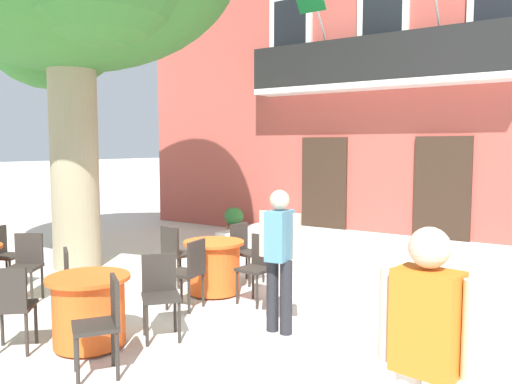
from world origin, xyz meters
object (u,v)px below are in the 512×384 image
(cafe_chair_middle_0, at_px, (160,290))
(pedestrian_mid_plaza, at_px, (279,253))
(cafe_chair_front_0, at_px, (244,248))
(cafe_chair_front_3, at_px, (258,264))
(cafe_table_middle, at_px, (89,310))
(cafe_chair_front_1, at_px, (175,251))
(cafe_chair_near_tree_1, at_px, (26,262))
(pedestrian_near_entrance, at_px, (426,362))
(cafe_chair_middle_1, at_px, (76,281))
(ground_planter_left, at_px, (234,220))
(cafe_chair_near_tree_2, at_px, (3,252))
(cafe_chair_middle_3, at_px, (104,319))
(cafe_chair_front_2, at_px, (190,269))
(cafe_chair_middle_2, at_px, (10,303))
(cafe_table_front, at_px, (214,267))

(cafe_chair_middle_0, xyz_separation_m, pedestrian_mid_plaza, (1.01, 0.85, 0.39))
(cafe_chair_front_0, relative_size, cafe_chair_front_3, 1.00)
(cafe_table_middle, bearing_deg, cafe_chair_front_1, 111.56)
(cafe_chair_near_tree_1, xyz_separation_m, cafe_chair_middle_0, (2.48, 0.05, 0.00))
(cafe_chair_front_3, relative_size, pedestrian_near_entrance, 0.54)
(cafe_chair_middle_1, distance_m, pedestrian_mid_plaza, 2.42)
(cafe_table_middle, xyz_separation_m, cafe_chair_middle_1, (-0.67, 0.34, 0.14))
(cafe_chair_near_tree_1, relative_size, ground_planter_left, 1.40)
(cafe_chair_near_tree_2, xyz_separation_m, cafe_chair_middle_3, (3.64, -1.13, 0.00))
(cafe_chair_near_tree_2, distance_m, cafe_chair_middle_3, 3.81)
(cafe_chair_near_tree_2, relative_size, cafe_chair_front_3, 1.00)
(cafe_chair_front_0, xyz_separation_m, cafe_chair_front_2, (0.20, -1.48, 0.00))
(cafe_chair_middle_3, distance_m, cafe_chair_front_0, 3.47)
(cafe_chair_middle_0, height_order, cafe_chair_middle_2, same)
(cafe_table_front, bearing_deg, cafe_chair_near_tree_2, -152.26)
(cafe_chair_near_tree_1, relative_size, cafe_chair_front_2, 1.00)
(cafe_chair_front_1, height_order, cafe_chair_front_3, same)
(cafe_chair_near_tree_1, xyz_separation_m, cafe_chair_front_1, (1.17, 1.69, 0.00))
(cafe_chair_front_3, bearing_deg, cafe_table_front, -178.75)
(cafe_chair_middle_0, bearing_deg, cafe_chair_middle_2, -127.47)
(cafe_chair_middle_1, distance_m, pedestrian_near_entrance, 4.47)
(cafe_chair_middle_3, bearing_deg, cafe_chair_near_tree_1, 161.22)
(cafe_chair_front_0, xyz_separation_m, pedestrian_near_entrance, (3.81, -3.67, 0.43))
(cafe_chair_front_3, relative_size, pedestrian_mid_plaza, 0.56)
(cafe_chair_front_3, bearing_deg, cafe_chair_front_2, -127.15)
(cafe_chair_middle_0, relative_size, ground_planter_left, 1.40)
(cafe_chair_middle_0, relative_size, cafe_chair_front_2, 1.00)
(cafe_chair_near_tree_1, xyz_separation_m, cafe_chair_front_2, (2.11, 0.96, 0.00))
(cafe_chair_front_0, bearing_deg, cafe_chair_middle_2, -95.51)
(cafe_chair_front_0, relative_size, pedestrian_near_entrance, 0.54)
(cafe_chair_middle_2, height_order, pedestrian_mid_plaza, pedestrian_mid_plaza)
(cafe_chair_front_3, distance_m, pedestrian_near_entrance, 4.25)
(cafe_table_middle, distance_m, cafe_chair_middle_3, 0.77)
(cafe_table_front, bearing_deg, cafe_table_middle, -86.38)
(cafe_table_front, bearing_deg, cafe_chair_middle_3, -72.79)
(cafe_chair_middle_2, height_order, cafe_chair_front_3, same)
(cafe_table_front, distance_m, pedestrian_mid_plaza, 1.83)
(pedestrian_near_entrance, distance_m, pedestrian_mid_plaza, 3.09)
(cafe_chair_near_tree_2, height_order, ground_planter_left, cafe_chair_near_tree_2)
(cafe_chair_middle_1, relative_size, cafe_chair_front_3, 1.00)
(cafe_table_front, distance_m, pedestrian_near_entrance, 4.83)
(cafe_chair_near_tree_1, relative_size, pedestrian_mid_plaza, 0.56)
(cafe_chair_near_tree_1, xyz_separation_m, cafe_chair_middle_2, (1.57, -1.14, 0.00))
(cafe_chair_near_tree_2, height_order, cafe_chair_middle_3, same)
(cafe_table_middle, relative_size, cafe_chair_middle_1, 0.95)
(cafe_chair_near_tree_2, distance_m, cafe_table_front, 3.20)
(cafe_chair_near_tree_2, height_order, cafe_chair_middle_0, same)
(cafe_chair_near_tree_1, bearing_deg, cafe_chair_front_2, 24.34)
(pedestrian_near_entrance, bearing_deg, cafe_chair_front_1, 147.35)
(cafe_chair_middle_2, relative_size, cafe_chair_front_3, 1.00)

